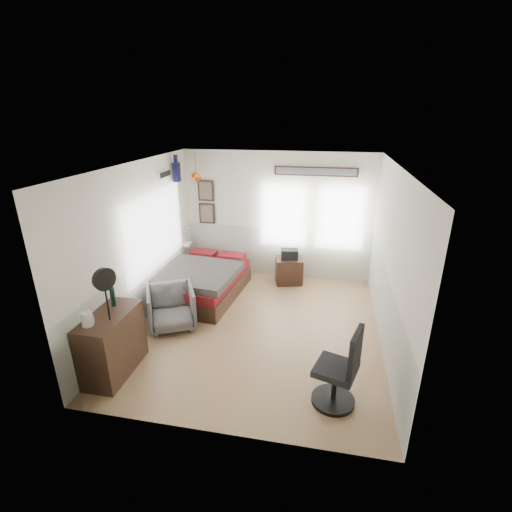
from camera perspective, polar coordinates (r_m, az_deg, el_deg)
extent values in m
cube|color=#AF8055|center=(6.40, 0.19, -11.04)|extent=(4.00, 4.50, 0.01)
cube|color=silver|center=(7.90, 3.32, 6.08)|extent=(4.00, 0.02, 2.70)
cube|color=silver|center=(3.83, -6.31, -11.49)|extent=(4.00, 0.02, 2.70)
cube|color=silver|center=(6.45, -17.52, 1.57)|extent=(0.02, 4.50, 2.70)
cube|color=silver|center=(5.78, 20.07, -1.02)|extent=(0.02, 4.50, 2.70)
cube|color=white|center=(5.46, 0.23, 13.73)|extent=(4.00, 4.50, 0.02)
cube|color=beige|center=(8.14, 3.19, 0.62)|extent=(4.00, 0.01, 1.10)
cube|color=beige|center=(6.75, -16.72, -4.84)|extent=(0.01, 4.50, 1.10)
cube|color=beige|center=(6.11, 19.05, -7.97)|extent=(0.01, 4.50, 1.10)
cube|color=silver|center=(6.86, -15.21, 3.87)|extent=(0.03, 2.20, 1.35)
cube|color=silver|center=(7.84, 4.38, 6.29)|extent=(0.95, 0.03, 1.30)
cube|color=silver|center=(7.79, 12.84, 5.74)|extent=(0.95, 0.03, 1.30)
cube|color=#311E12|center=(8.22, -7.55, 6.52)|extent=(0.35, 0.03, 0.45)
cube|color=#311E12|center=(8.11, -7.72, 9.94)|extent=(0.35, 0.03, 0.45)
cube|color=#7F7259|center=(8.20, -7.59, 6.49)|extent=(0.27, 0.01, 0.37)
cube|color=#7F7259|center=(8.09, -7.76, 9.91)|extent=(0.27, 0.01, 0.37)
cube|color=#311E12|center=(7.61, 9.18, 12.73)|extent=(1.65, 0.03, 0.18)
cube|color=gray|center=(7.60, 9.17, 12.71)|extent=(1.58, 0.01, 0.13)
cube|color=white|center=(7.20, -13.86, 12.15)|extent=(0.02, 0.48, 0.14)
sphere|color=red|center=(7.84, -9.17, 11.93)|extent=(0.20, 0.20, 0.20)
cube|color=#331F15|center=(7.46, -8.15, -4.86)|extent=(1.57, 2.09, 0.31)
cube|color=maroon|center=(7.36, -8.25, -3.15)|extent=(1.52, 2.04, 0.18)
cube|color=#4C4643|center=(7.11, -8.87, -2.70)|extent=(1.57, 1.55, 0.14)
cube|color=maroon|center=(8.08, -8.68, 0.29)|extent=(0.57, 0.39, 0.14)
cube|color=maroon|center=(7.90, -4.27, -0.03)|extent=(0.57, 0.39, 0.14)
cube|color=#331F15|center=(5.58, -21.20, -12.46)|extent=(0.48, 1.00, 0.90)
imported|color=slate|center=(6.44, -12.89, -7.72)|extent=(1.02, 1.03, 0.70)
cube|color=#331F15|center=(7.90, 5.08, -2.26)|extent=(0.63, 0.55, 0.55)
cylinder|color=black|center=(5.11, 11.74, -20.85)|extent=(0.54, 0.54, 0.05)
cylinder|color=black|center=(4.95, 11.95, -18.82)|extent=(0.06, 0.06, 0.42)
cube|color=black|center=(4.80, 12.17, -16.62)|extent=(0.60, 0.60, 0.08)
cube|color=black|center=(4.58, 15.06, -14.10)|extent=(0.19, 0.44, 0.54)
cylinder|color=silver|center=(5.16, -24.55, -8.82)|extent=(0.14, 0.14, 0.19)
cube|color=silver|center=(5.11, -23.79, -8.88)|extent=(0.02, 0.02, 0.11)
cylinder|color=black|center=(5.51, -21.18, -5.88)|extent=(0.07, 0.07, 0.27)
cylinder|color=black|center=(5.10, -21.96, -6.37)|extent=(0.02, 0.02, 0.57)
cylinder|color=black|center=(4.97, -22.43, -3.28)|extent=(0.17, 0.28, 0.28)
cylinder|color=black|center=(4.95, -22.06, -3.32)|extent=(0.14, 0.28, 0.30)
cube|color=black|center=(7.76, 5.17, 0.29)|extent=(0.38, 0.28, 0.21)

